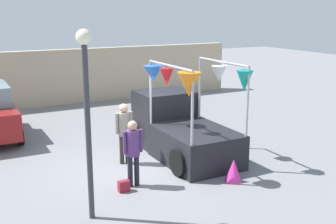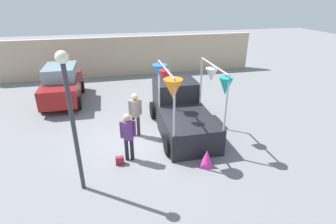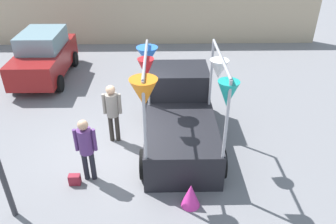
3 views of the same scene
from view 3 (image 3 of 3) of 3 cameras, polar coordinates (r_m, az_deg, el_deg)
ground_plane at (r=9.44m, az=-7.44°, el=-6.47°), size 60.00×60.00×0.00m
vendor_truck at (r=9.39m, az=1.91°, el=-0.01°), size 2.47×4.20×2.95m
parked_car at (r=14.11m, az=-20.78°, el=9.19°), size 1.88×4.00×1.88m
person_customer at (r=8.02m, az=-14.12°, el=-5.55°), size 0.53×0.34×1.73m
person_vendor at (r=9.27m, az=-9.68°, el=0.66°), size 0.53×0.34×1.79m
handbag at (r=8.51m, az=-15.94°, el=-11.25°), size 0.28×0.16×0.28m
brick_boundary_wall at (r=17.26m, az=-4.85°, el=16.01°), size 18.00×0.36×2.60m
folded_kite_bundle_magenta at (r=7.61m, az=3.97°, el=-14.26°), size 0.62×0.62×0.60m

